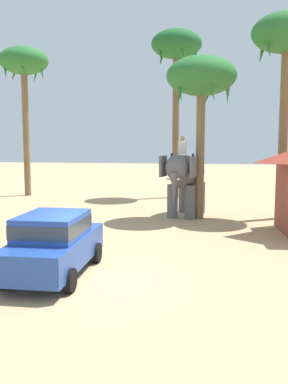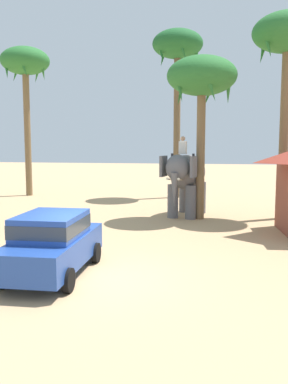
% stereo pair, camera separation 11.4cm
% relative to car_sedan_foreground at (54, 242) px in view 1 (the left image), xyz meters
% --- Properties ---
extents(ground_plane, '(120.00, 120.00, 0.00)m').
position_rel_car_sedan_foreground_xyz_m(ground_plane, '(1.10, -0.07, -0.93)').
color(ground_plane, tan).
extents(car_sedan_foreground, '(1.94, 4.13, 1.70)m').
position_rel_car_sedan_foreground_xyz_m(car_sedan_foreground, '(0.00, 0.00, 0.00)').
color(car_sedan_foreground, '#23479E').
rests_on(car_sedan_foreground, ground).
extents(elephant_with_mahout, '(2.30, 4.01, 3.88)m').
position_rel_car_sedan_foreground_xyz_m(elephant_with_mahout, '(2.93, 9.79, 1.06)').
color(elephant_with_mahout, slate).
rests_on(elephant_with_mahout, ground).
extents(palm_tree_behind_elephant, '(3.20, 3.20, 7.51)m').
position_rel_car_sedan_foreground_xyz_m(palm_tree_behind_elephant, '(3.64, 9.17, 5.49)').
color(palm_tree_behind_elephant, brown).
rests_on(palm_tree_behind_elephant, ground).
extents(palm_tree_near_hut, '(3.20, 3.20, 9.44)m').
position_rel_car_sedan_foreground_xyz_m(palm_tree_near_hut, '(7.44, 9.84, 7.27)').
color(palm_tree_near_hut, brown).
rests_on(palm_tree_near_hut, ground).
extents(palm_tree_left_of_road, '(3.20, 3.20, 10.67)m').
position_rel_car_sedan_foreground_xyz_m(palm_tree_left_of_road, '(1.84, 16.70, 8.39)').
color(palm_tree_left_of_road, brown).
rests_on(palm_tree_left_of_road, ground).
extents(palm_tree_far_back, '(3.20, 3.20, 9.83)m').
position_rel_car_sedan_foreground_xyz_m(palm_tree_far_back, '(-8.16, 16.07, 7.64)').
color(palm_tree_far_back, brown).
rests_on(palm_tree_far_back, ground).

